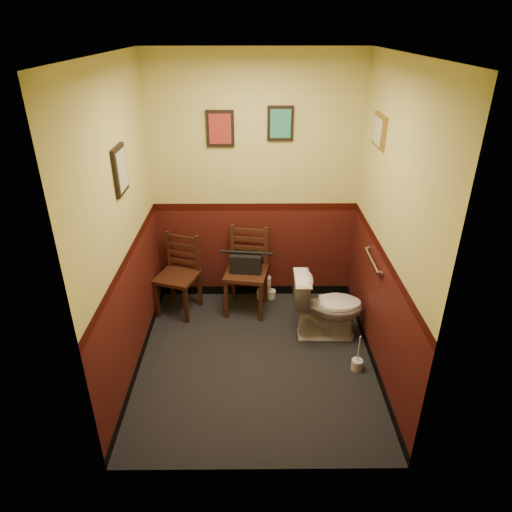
{
  "coord_description": "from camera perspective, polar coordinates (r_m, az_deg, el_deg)",
  "views": [
    {
      "loc": [
        -0.03,
        -3.44,
        2.9
      ],
      "look_at": [
        0.0,
        0.25,
        1.0
      ],
      "focal_mm": 32.0,
      "sensor_mm": 36.0,
      "label": 1
    }
  ],
  "objects": [
    {
      "name": "grab_bar",
      "position": [
        4.31,
        14.36,
        -0.54
      ],
      "size": [
        0.05,
        0.56,
        0.06
      ],
      "color": "silver",
      "rests_on": "wall_right"
    },
    {
      "name": "ceiling",
      "position": [
        3.44,
        0.04,
        23.93
      ],
      "size": [
        2.2,
        2.4,
        0.0
      ],
      "primitive_type": "cube",
      "rotation": [
        3.14,
        0.0,
        0.0
      ],
      "color": "silver",
      "rests_on": "ground"
    },
    {
      "name": "framed_print_right",
      "position": [
        4.27,
        15.12,
        14.89
      ],
      "size": [
        0.04,
        0.34,
        0.28
      ],
      "color": "olive",
      "rests_on": "wall_right"
    },
    {
      "name": "toilet_brush",
      "position": [
        4.46,
        12.51,
        -13.04
      ],
      "size": [
        0.11,
        0.11,
        0.38
      ],
      "color": "silver",
      "rests_on": "floor"
    },
    {
      "name": "wall_right",
      "position": [
        3.94,
        16.28,
        2.92
      ],
      "size": [
        0.0,
        2.4,
        2.7
      ],
      "primitive_type": "cube",
      "rotation": [
        1.57,
        0.0,
        -1.57
      ],
      "color": "#44140F",
      "rests_on": "ground"
    },
    {
      "name": "handbag",
      "position": [
        4.89,
        -1.23,
        -0.83
      ],
      "size": [
        0.35,
        0.2,
        0.24
      ],
      "rotation": [
        0.0,
        0.0,
        -0.12
      ],
      "color": "black",
      "rests_on": "chair_right"
    },
    {
      "name": "wall_left",
      "position": [
        3.92,
        -16.29,
        2.81
      ],
      "size": [
        0.0,
        2.4,
        2.7
      ],
      "primitive_type": "cube",
      "rotation": [
        1.57,
        0.0,
        1.57
      ],
      "color": "#44140F",
      "rests_on": "ground"
    },
    {
      "name": "framed_print_back_b",
      "position": [
        4.71,
        3.07,
        16.22
      ],
      "size": [
        0.26,
        0.04,
        0.34
      ],
      "color": "black",
      "rests_on": "wall_back"
    },
    {
      "name": "tp_stack",
      "position": [
        5.33,
        1.29,
        -4.17
      ],
      "size": [
        0.23,
        0.14,
        0.29
      ],
      "color": "silver",
      "rests_on": "floor"
    },
    {
      "name": "floor",
      "position": [
        4.5,
        0.03,
        -12.89
      ],
      "size": [
        2.2,
        2.4,
        0.0
      ],
      "primitive_type": "cube",
      "color": "black",
      "rests_on": "ground"
    },
    {
      "name": "toilet",
      "position": [
        4.67,
        8.9,
        -6.23
      ],
      "size": [
        0.71,
        0.4,
        0.69
      ],
      "primitive_type": "imported",
      "rotation": [
        0.0,
        0.0,
        1.56
      ],
      "color": "white",
      "rests_on": "floor"
    },
    {
      "name": "chair_right",
      "position": [
        4.99,
        -1.13,
        -1.87
      ],
      "size": [
        0.51,
        0.51,
        0.94
      ],
      "rotation": [
        0.0,
        0.0,
        -0.17
      ],
      "color": "#412013",
      "rests_on": "floor"
    },
    {
      "name": "chair_left",
      "position": [
        5.04,
        -9.62,
        -2.37
      ],
      "size": [
        0.52,
        0.52,
        0.87
      ],
      "rotation": [
        0.0,
        0.0,
        -0.33
      ],
      "color": "#412013",
      "rests_on": "floor"
    },
    {
      "name": "framed_print_left",
      "position": [
        3.84,
        -16.6,
        10.25
      ],
      "size": [
        0.04,
        0.3,
        0.38
      ],
      "color": "black",
      "rests_on": "wall_left"
    },
    {
      "name": "framed_print_back_a",
      "position": [
        4.72,
        -4.51,
        15.59
      ],
      "size": [
        0.28,
        0.04,
        0.36
      ],
      "color": "black",
      "rests_on": "wall_back"
    },
    {
      "name": "wall_back",
      "position": [
        4.89,
        -0.09,
        8.79
      ],
      "size": [
        2.2,
        0.0,
        2.7
      ],
      "primitive_type": "cube",
      "rotation": [
        1.57,
        0.0,
        0.0
      ],
      "color": "#44140F",
      "rests_on": "ground"
    },
    {
      "name": "wall_front",
      "position": [
        2.72,
        0.25,
        -7.47
      ],
      "size": [
        2.2,
        0.0,
        2.7
      ],
      "primitive_type": "cube",
      "rotation": [
        -1.57,
        0.0,
        0.0
      ],
      "color": "#44140F",
      "rests_on": "ground"
    }
  ]
}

